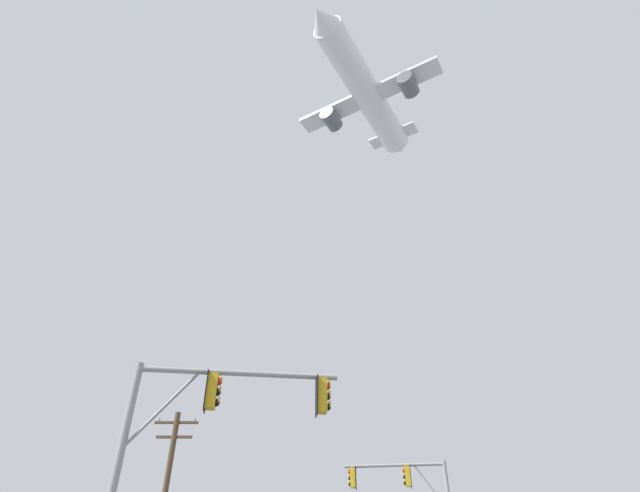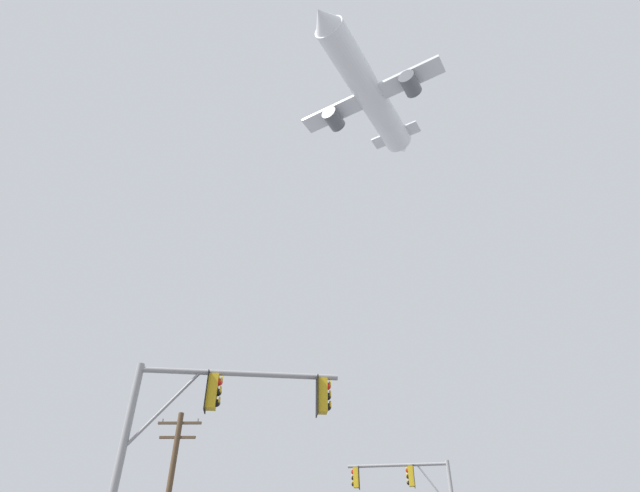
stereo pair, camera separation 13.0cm
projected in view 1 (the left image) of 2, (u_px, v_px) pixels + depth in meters
signal_pole_near at (205, 426)px, 12.34m from camera, size 5.37×0.93×6.16m
airplane at (367, 92)px, 51.53m from camera, size 14.74×19.09×5.63m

